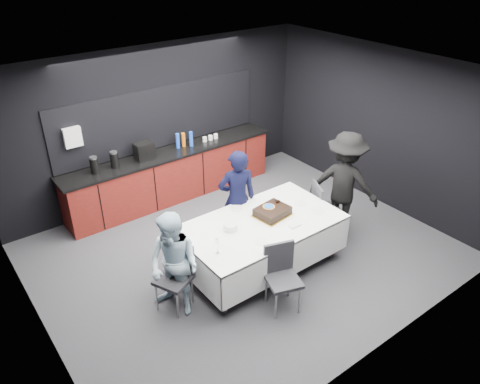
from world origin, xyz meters
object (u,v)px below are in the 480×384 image
object	(u,v)px
plate_stack	(231,227)
person_center	(237,199)
cake_assembly	(272,211)
party_table	(261,230)
person_right	(344,183)
chair_left	(176,271)
chair_right	(323,206)
person_left	(174,265)
champagne_flute	(217,243)
chair_near	(281,272)

from	to	relation	value
plate_stack	person_center	distance (m)	0.79
person_center	cake_assembly	bearing A→B (deg)	127.09
party_table	cake_assembly	size ratio (longest dim) A/B	4.19
cake_assembly	plate_stack	bearing A→B (deg)	175.18
person_center	person_right	size ratio (longest dim) A/B	0.94
chair_left	cake_assembly	bearing A→B (deg)	-0.11
chair_right	person_left	world-z (taller)	person_left
party_table	champagne_flute	size ratio (longest dim) A/B	10.36
plate_stack	person_center	xyz separation A→B (m)	(0.54, 0.57, -0.01)
cake_assembly	person_center	xyz separation A→B (m)	(-0.17, 0.63, -0.03)
person_center	chair_near	bearing A→B (deg)	97.47
chair_left	person_center	bearing A→B (deg)	23.27
person_right	champagne_flute	bearing A→B (deg)	66.37
chair_left	chair_near	world-z (taller)	same
chair_left	person_center	distance (m)	1.62
chair_right	chair_near	size ratio (longest dim) A/B	1.00
chair_left	person_right	size ratio (longest dim) A/B	0.53
cake_assembly	chair_right	xyz separation A→B (m)	(1.10, 0.02, -0.31)
chair_left	champagne_flute	bearing A→B (deg)	-30.34
plate_stack	chair_right	distance (m)	1.83
party_table	plate_stack	size ratio (longest dim) A/B	11.80
champagne_flute	person_left	size ratio (longest dim) A/B	0.15
champagne_flute	person_left	xyz separation A→B (m)	(-0.55, 0.17, -0.20)
chair_near	person_right	size ratio (longest dim) A/B	0.53
chair_right	person_right	xyz separation A→B (m)	(0.36, -0.09, 0.34)
plate_stack	chair_left	distance (m)	0.97
person_left	chair_left	bearing A→B (deg)	119.78
plate_stack	person_right	bearing A→B (deg)	-3.58
party_table	chair_left	world-z (taller)	chair_left
party_table	chair_left	distance (m)	1.39
plate_stack	champagne_flute	distance (m)	0.57
chair_left	person_left	distance (m)	0.24
chair_left	chair_right	xyz separation A→B (m)	(2.73, 0.01, 0.00)
chair_right	person_right	size ratio (longest dim) A/B	0.53
person_center	person_left	bearing A→B (deg)	47.31
chair_left	chair_near	bearing A→B (deg)	-37.84
party_table	plate_stack	xyz separation A→B (m)	(-0.46, 0.10, 0.19)
plate_stack	chair_near	bearing A→B (deg)	-79.73
chair_right	person_left	bearing A→B (deg)	-177.53
cake_assembly	person_left	xyz separation A→B (m)	(-1.72, -0.10, -0.11)
party_table	person_center	size ratio (longest dim) A/B	1.42
champagne_flute	person_left	distance (m)	0.61
champagne_flute	person_center	xyz separation A→B (m)	(0.99, 0.91, -0.12)
party_table	person_left	world-z (taller)	person_left
champagne_flute	chair_right	size ratio (longest dim) A/B	0.24
plate_stack	champagne_flute	bearing A→B (deg)	-143.51
chair_right	champagne_flute	bearing A→B (deg)	-172.67
champagne_flute	chair_near	world-z (taller)	champagne_flute
champagne_flute	chair_near	bearing A→B (deg)	-42.75
party_table	chair_near	bearing A→B (deg)	-110.61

